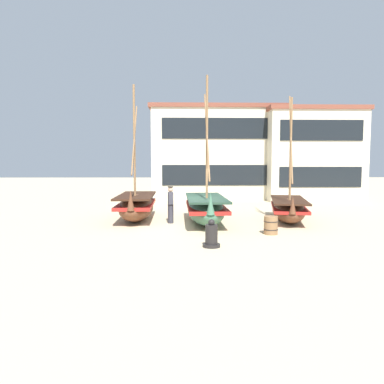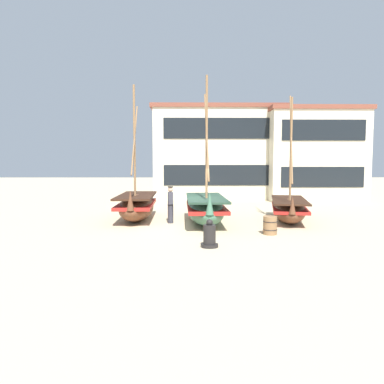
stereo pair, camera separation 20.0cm
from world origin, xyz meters
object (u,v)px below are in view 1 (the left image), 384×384
at_px(fisherman_by_hull, 171,205).
at_px(harbor_building_main, 216,153).
at_px(capstan_winch, 211,236).
at_px(fishing_boat_centre_large, 206,208).
at_px(fishing_boat_far_right, 288,209).
at_px(wooden_barrel, 271,225).
at_px(fishing_boat_near_left, 136,206).
at_px(harbor_building_annex, 307,155).

xyz_separation_m(fisherman_by_hull, harbor_building_main, (3.22, 13.24, 2.80)).
bearing_deg(fisherman_by_hull, capstan_winch, -71.97).
xyz_separation_m(fishing_boat_centre_large, harbor_building_main, (1.62, 13.30, 2.95)).
bearing_deg(harbor_building_main, fishing_boat_far_right, -79.57).
bearing_deg(wooden_barrel, fishing_boat_centre_large, 132.45).
xyz_separation_m(fishing_boat_centre_large, fisherman_by_hull, (-1.60, 0.05, 0.15)).
xyz_separation_m(fishing_boat_near_left, harbor_building_annex, (12.00, 10.47, 2.77)).
distance_m(fishing_boat_far_right, capstan_winch, 6.55).
height_order(fishing_boat_far_right, capstan_winch, fishing_boat_far_right).
distance_m(fishing_boat_near_left, fisherman_by_hull, 1.96).
relative_size(capstan_winch, harbor_building_annex, 0.12).
bearing_deg(harbor_building_main, harbor_building_annex, -14.17).
distance_m(fishing_boat_centre_large, harbor_building_main, 13.71).
bearing_deg(fisherman_by_hull, fishing_boat_near_left, 149.78).
bearing_deg(harbor_building_main, fishing_boat_near_left, -111.85).
relative_size(harbor_building_main, harbor_building_annex, 1.45).
bearing_deg(fishing_boat_centre_large, fishing_boat_near_left, 162.47).
bearing_deg(wooden_barrel, capstan_winch, -140.40).
bearing_deg(fisherman_by_hull, harbor_building_main, 76.33).
distance_m(wooden_barrel, harbor_building_annex, 15.76).
height_order(capstan_winch, harbor_building_main, harbor_building_main).
relative_size(fishing_boat_far_right, capstan_winch, 6.57).
xyz_separation_m(fishing_boat_centre_large, harbor_building_annex, (8.71, 11.51, 2.78)).
bearing_deg(harbor_building_annex, fishing_boat_far_right, -113.42).
bearing_deg(fishing_boat_near_left, harbor_building_annex, 41.09).
distance_m(capstan_winch, harbor_building_annex, 18.60).
relative_size(capstan_winch, wooden_barrel, 1.30).
height_order(fishing_boat_near_left, harbor_building_annex, harbor_building_annex).
relative_size(fishing_boat_centre_large, harbor_building_main, 0.61).
height_order(wooden_barrel, harbor_building_main, harbor_building_main).
bearing_deg(wooden_barrel, harbor_building_annex, 65.69).
distance_m(fishing_boat_far_right, harbor_building_main, 13.30).
height_order(fishing_boat_far_right, wooden_barrel, fishing_boat_far_right).
height_order(fishing_boat_far_right, harbor_building_annex, harbor_building_annex).
bearing_deg(wooden_barrel, harbor_building_main, 92.63).
distance_m(fishing_boat_near_left, fishing_boat_far_right, 7.28).
relative_size(capstan_winch, harbor_building_main, 0.09).
bearing_deg(fisherman_by_hull, fishing_boat_centre_large, -1.89).
bearing_deg(capstan_winch, wooden_barrel, 39.60).
bearing_deg(fishing_boat_centre_large, harbor_building_annex, 52.87).
height_order(fishing_boat_centre_large, fishing_boat_far_right, fishing_boat_centre_large).
xyz_separation_m(fishing_boat_near_left, fishing_boat_far_right, (7.26, -0.48, -0.09)).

